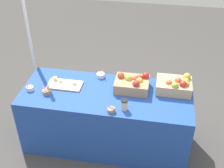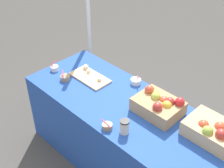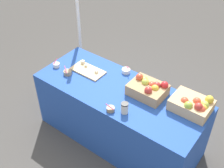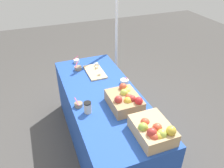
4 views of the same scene
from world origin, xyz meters
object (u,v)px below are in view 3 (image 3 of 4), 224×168
Objects in this scene: apple_crate_left at (193,105)px; tent_pole at (78,20)px; cutting_board_front at (88,70)px; sample_bowl_near at (111,109)px; sample_bowl_far at (56,65)px; sample_bowl_extra at (68,72)px; apple_crate_middle at (148,88)px; coffee_cup at (125,108)px; sample_bowl_mid at (126,71)px.

tent_pole reaches higher than apple_crate_left.
sample_bowl_near is (0.61, -0.36, 0.01)m from cutting_board_front.
sample_bowl_far and sample_bowl_extra have the same top height.
apple_crate_middle is 0.95m from sample_bowl_extra.
sample_bowl_extra is 0.82× the size of coffee_cup.
apple_crate_middle is 3.16× the size of coffee_cup.
apple_crate_middle reaches higher than sample_bowl_extra.
tent_pole is (-0.46, 0.72, 0.23)m from sample_bowl_extra.
sample_bowl_near is at bearing -142.90° from apple_crate_left.
sample_bowl_near is 1.53m from tent_pole.
apple_crate_middle is 3.53× the size of sample_bowl_mid.
apple_crate_left is 1.91m from tent_pole.
sample_bowl_far is 0.05× the size of tent_pole.
sample_bowl_extra is (-0.14, -0.19, 0.01)m from cutting_board_front.
sample_bowl_near reaches higher than cutting_board_front.
apple_crate_middle is at bearing 15.91° from sample_bowl_extra.
cutting_board_front is 3.33× the size of coffee_cup.
coffee_cup reaches higher than cutting_board_front.
coffee_cup is (-0.03, -0.38, -0.02)m from apple_crate_middle.
sample_bowl_far is 0.21m from sample_bowl_extra.
sample_bowl_extra is at bearing 166.69° from sample_bowl_near.
apple_crate_left reaches higher than coffee_cup.
apple_crate_middle is at bearing -23.39° from sample_bowl_mid.
tent_pole is at bearing 148.07° from coffee_cup.
tent_pole is at bearing 167.30° from apple_crate_left.
sample_bowl_mid is at bearing 156.61° from apple_crate_middle.
coffee_cup is (0.88, -0.12, 0.04)m from sample_bowl_extra.
cutting_board_front is 0.39m from sample_bowl_far.
apple_crate_left is at bearing 37.10° from sample_bowl_near.
sample_bowl_extra is at bearing -164.09° from apple_crate_middle.
apple_crate_middle is 0.38m from coffee_cup.
coffee_cup is at bearing -22.33° from cutting_board_front.
coffee_cup is (0.36, -0.55, 0.03)m from sample_bowl_mid.
sample_bowl_mid reaches higher than sample_bowl_far.
apple_crate_middle reaches higher than coffee_cup.
cutting_board_front is 4.13× the size of sample_bowl_far.
sample_bowl_mid is at bearing 29.01° from sample_bowl_far.
sample_bowl_near is 0.05× the size of tent_pole.
cutting_board_front is at bearing -174.62° from apple_crate_left.
sample_bowl_mid is at bearing -16.52° from tent_pole.
apple_crate_left is 0.19× the size of tent_pole.
tent_pole reaches higher than coffee_cup.
sample_bowl_extra is at bearing -127.74° from cutting_board_front.
cutting_board_front is at bearing -146.64° from sample_bowl_mid.
coffee_cup is at bearing -140.66° from apple_crate_left.
apple_crate_left is at bearing 39.34° from coffee_cup.
sample_bowl_mid is at bearing 33.36° from cutting_board_front.
coffee_cup is at bearing 26.47° from sample_bowl_near.
sample_bowl_extra is (-0.51, -0.43, -0.00)m from sample_bowl_mid.
sample_bowl_near is 0.96× the size of sample_bowl_far.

